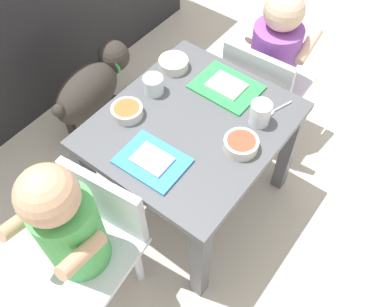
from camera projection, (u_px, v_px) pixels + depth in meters
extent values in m
plane|color=beige|center=(192.00, 198.00, 1.61)|extent=(7.00, 7.00, 0.00)
cube|color=#515459|center=(192.00, 125.00, 1.26)|extent=(0.59, 0.52, 0.03)
cube|color=#515459|center=(200.00, 264.00, 1.23)|extent=(0.04, 0.04, 0.43)
cube|color=#515459|center=(287.00, 151.00, 1.48)|extent=(0.04, 0.04, 0.43)
cube|color=#515459|center=(91.00, 185.00, 1.40)|extent=(0.04, 0.04, 0.43)
cube|color=#515459|center=(186.00, 95.00, 1.65)|extent=(0.04, 0.04, 0.43)
cube|color=silver|center=(84.00, 255.00, 1.19)|extent=(0.31, 0.31, 0.02)
cube|color=silver|center=(104.00, 201.00, 1.16)|extent=(0.06, 0.27, 0.22)
cylinder|color=#4CB259|center=(72.00, 233.00, 1.07)|extent=(0.16, 0.16, 0.27)
sphere|color=tan|center=(47.00, 195.00, 0.90)|extent=(0.15, 0.15, 0.15)
cylinder|color=silver|center=(47.00, 284.00, 1.28)|extent=(0.03, 0.03, 0.26)
cylinder|color=silver|center=(88.00, 233.00, 1.38)|extent=(0.03, 0.03, 0.26)
cylinder|color=silver|center=(138.00, 262.00, 1.32)|extent=(0.03, 0.03, 0.26)
cylinder|color=tan|center=(24.00, 219.00, 1.02)|extent=(0.15, 0.06, 0.09)
cylinder|color=tan|center=(82.00, 255.00, 0.96)|extent=(0.15, 0.06, 0.09)
cube|color=silver|center=(268.00, 84.00, 1.61)|extent=(0.29, 0.29, 0.02)
cube|color=silver|center=(256.00, 80.00, 1.45)|extent=(0.03, 0.27, 0.22)
cylinder|color=purple|center=(274.00, 57.00, 1.50)|extent=(0.17, 0.17, 0.25)
sphere|color=beige|center=(284.00, 11.00, 1.36)|extent=(0.14, 0.14, 0.14)
cylinder|color=silver|center=(296.00, 104.00, 1.73)|extent=(0.03, 0.03, 0.26)
cylinder|color=silver|center=(255.00, 85.00, 1.80)|extent=(0.03, 0.03, 0.26)
cylinder|color=silver|center=(273.00, 134.00, 1.63)|extent=(0.03, 0.03, 0.26)
cylinder|color=silver|center=(230.00, 112.00, 1.70)|extent=(0.03, 0.03, 0.26)
cylinder|color=beige|center=(308.00, 46.00, 1.44)|extent=(0.15, 0.05, 0.09)
cylinder|color=beige|center=(259.00, 26.00, 1.51)|extent=(0.15, 0.05, 0.09)
ellipsoid|color=#332D28|center=(87.00, 92.00, 1.66)|extent=(0.34, 0.21, 0.19)
sphere|color=#332D28|center=(114.00, 56.00, 1.71)|extent=(0.13, 0.13, 0.13)
sphere|color=black|center=(121.00, 51.00, 1.74)|extent=(0.06, 0.06, 0.06)
torus|color=green|center=(109.00, 64.00, 1.71)|extent=(0.04, 0.11, 0.11)
sphere|color=#332D28|center=(58.00, 110.00, 1.54)|extent=(0.05, 0.05, 0.05)
cylinder|color=#332D28|center=(116.00, 108.00, 1.80)|extent=(0.04, 0.04, 0.13)
cylinder|color=#332D28|center=(97.00, 100.00, 1.84)|extent=(0.04, 0.04, 0.13)
cylinder|color=#332D28|center=(90.00, 136.00, 1.71)|extent=(0.04, 0.04, 0.13)
cylinder|color=#332D28|center=(71.00, 126.00, 1.74)|extent=(0.04, 0.04, 0.13)
cube|color=#388CD8|center=(154.00, 162.00, 1.16)|extent=(0.15, 0.19, 0.01)
cube|color=white|center=(153.00, 160.00, 1.15)|extent=(0.08, 0.11, 0.01)
cube|color=green|center=(228.00, 88.00, 1.33)|extent=(0.16, 0.21, 0.01)
cube|color=white|center=(228.00, 86.00, 1.32)|extent=(0.09, 0.11, 0.01)
cylinder|color=white|center=(153.00, 85.00, 1.30)|extent=(0.06, 0.06, 0.06)
cylinder|color=silver|center=(154.00, 88.00, 1.31)|extent=(0.06, 0.06, 0.03)
cylinder|color=white|center=(260.00, 113.00, 1.22)|extent=(0.06, 0.06, 0.07)
cylinder|color=silver|center=(259.00, 118.00, 1.24)|extent=(0.05, 0.05, 0.04)
cylinder|color=silver|center=(174.00, 64.00, 1.38)|extent=(0.10, 0.10, 0.03)
cylinder|color=#D84C33|center=(173.00, 60.00, 1.37)|extent=(0.08, 0.08, 0.01)
cylinder|color=silver|center=(127.00, 111.00, 1.25)|extent=(0.10, 0.10, 0.03)
cylinder|color=#B26633|center=(127.00, 108.00, 1.24)|extent=(0.08, 0.08, 0.01)
cylinder|color=silver|center=(241.00, 144.00, 1.17)|extent=(0.10, 0.10, 0.04)
cylinder|color=#D84C33|center=(241.00, 141.00, 1.16)|extent=(0.08, 0.08, 0.01)
cylinder|color=silver|center=(282.00, 106.00, 1.28)|extent=(0.07, 0.03, 0.01)
ellipsoid|color=silver|center=(270.00, 113.00, 1.27)|extent=(0.03, 0.03, 0.01)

